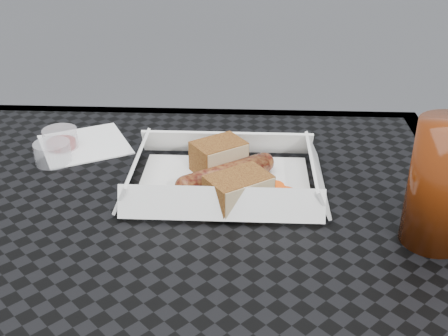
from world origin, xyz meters
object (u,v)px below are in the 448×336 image
(bratwurst, at_px, (226,174))
(food_tray, at_px, (224,183))
(patio_table, at_px, (142,299))
(drink_glass, at_px, (442,185))

(bratwurst, bearing_deg, food_tray, 132.16)
(patio_table, bearing_deg, drink_glass, 4.38)
(bratwurst, height_order, drink_glass, drink_glass)
(patio_table, height_order, bratwurst, bratwurst)
(bratwurst, relative_size, drink_glass, 0.88)
(patio_table, height_order, drink_glass, drink_glass)
(patio_table, distance_m, bratwurst, 0.19)
(food_tray, distance_m, bratwurst, 0.02)
(patio_table, distance_m, food_tray, 0.18)
(patio_table, bearing_deg, food_tray, 57.07)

